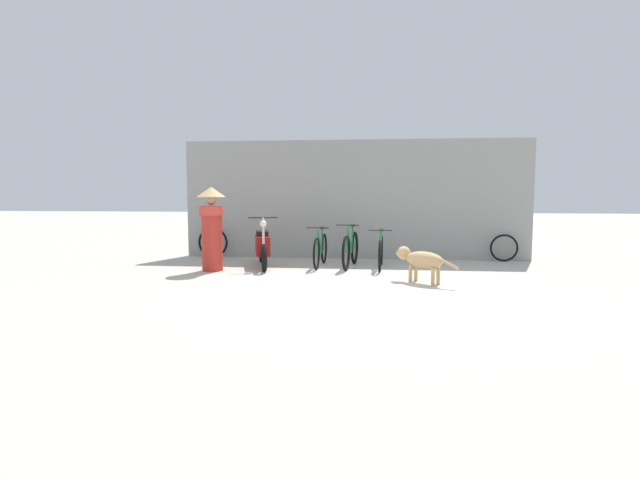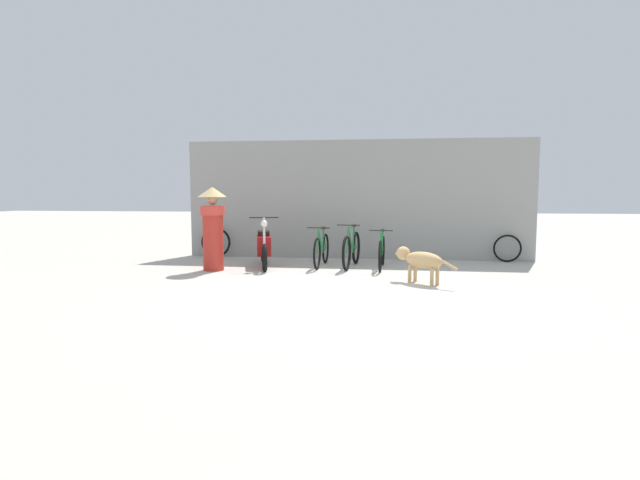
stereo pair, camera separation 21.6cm
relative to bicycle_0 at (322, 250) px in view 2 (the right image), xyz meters
The scene contains 10 objects.
ground_plane 2.36m from the bicycle_0, 73.93° to the right, with size 60.00×60.00×0.00m, color #B7B2A5.
shop_wall_back 1.84m from the bicycle_0, 64.96° to the left, with size 8.00×0.20×2.75m.
bicycle_0 is the anchor object (origin of this frame).
bicycle_1 0.63m from the bicycle_0, ahead, with size 0.46×1.69×0.91m.
bicycle_2 1.26m from the bicycle_0, ahead, with size 0.46×1.62×0.82m.
motorcycle 1.21m from the bicycle_0, behind, with size 0.68×1.86×1.06m.
stray_dog 2.56m from the bicycle_0, 41.94° to the right, with size 1.01×0.90×0.60m.
person_in_robes 2.28m from the bicycle_0, 158.57° to the right, with size 0.69×0.69×1.65m.
spare_tire_left 2.91m from the bicycle_0, 157.25° to the left, with size 0.72×0.07×0.72m.
spare_tire_right 4.16m from the bicycle_0, 15.92° to the left, with size 0.62×0.06×0.61m.
Camera 2 is at (0.68, -8.02, 1.55)m, focal length 28.00 mm.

